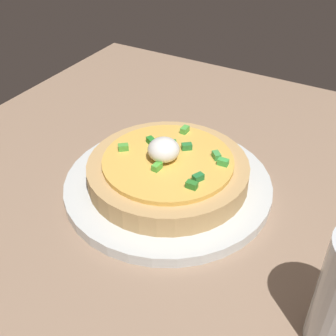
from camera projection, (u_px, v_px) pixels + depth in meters
dining_table at (179, 241)px, 51.25cm from camera, size 91.48×83.24×2.76cm
plate at (168, 185)px, 56.43cm from camera, size 26.58×26.58×1.43cm
pizza at (168, 170)px, 54.97cm from camera, size 20.35×20.35×6.29cm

